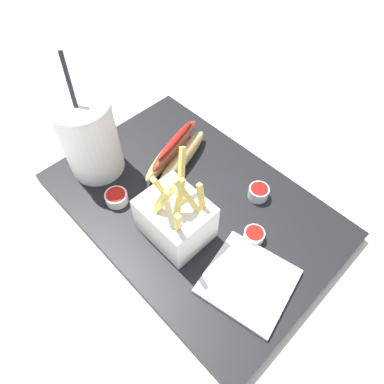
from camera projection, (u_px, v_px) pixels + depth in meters
name	position (u px, v px, depth m)	size (l,w,h in m)	color
ground_plane	(192.00, 212.00, 0.61)	(2.40, 2.40, 0.02)	silver
food_tray	(192.00, 206.00, 0.59)	(0.48, 0.32, 0.02)	black
soda_cup	(90.00, 138.00, 0.57)	(0.10, 0.10, 0.22)	white
fries_basket	(176.00, 218.00, 0.52)	(0.10, 0.09, 0.15)	white
hot_dog_1	(176.00, 153.00, 0.62)	(0.09, 0.16, 0.06)	tan
ketchup_cup_1	(259.00, 192.00, 0.58)	(0.03, 0.03, 0.02)	white
ketchup_cup_2	(254.00, 235.00, 0.53)	(0.03, 0.03, 0.02)	white
ketchup_cup_3	(116.00, 197.00, 0.58)	(0.04, 0.04, 0.02)	white
napkin_stack	(248.00, 281.00, 0.50)	(0.12, 0.12, 0.01)	white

